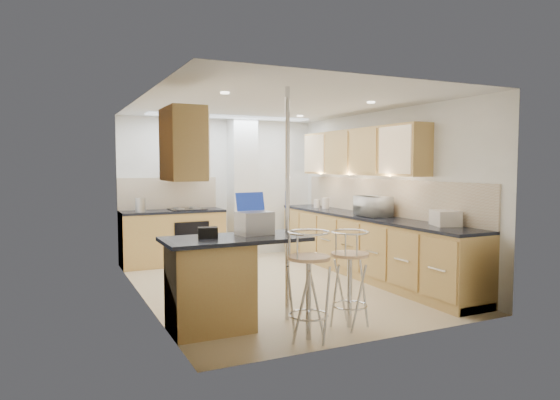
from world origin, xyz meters
name	(u,v)px	position (x,y,z in m)	size (l,w,h in m)	color
ground	(276,285)	(0.00, 0.00, 0.00)	(4.80, 4.80, 0.00)	beige
room_shell	(285,174)	(0.32, 0.38, 1.54)	(3.64, 4.84, 2.51)	silver
right_counter	(365,245)	(1.50, 0.00, 0.46)	(0.63, 4.40, 0.92)	tan
back_counter	(173,237)	(-0.95, 2.10, 0.46)	(1.70, 0.63, 0.92)	tan
peninsula	(235,282)	(-1.12, -1.45, 0.48)	(1.47, 0.72, 0.94)	tan
microwave	(373,206)	(1.49, -0.20, 1.07)	(0.54, 0.36, 0.30)	silver
laptop	(254,223)	(-0.88, -1.36, 1.06)	(0.35, 0.26, 0.24)	#95969C
bag	(208,232)	(-1.39, -1.38, 0.99)	(0.20, 0.14, 0.11)	black
bar_stool_near	(309,285)	(-0.62, -2.10, 0.53)	(0.43, 0.43, 1.06)	tan
bar_stool_end	(350,279)	(-0.06, -1.95, 0.51)	(0.41, 0.41, 1.01)	tan
jar_a	(326,203)	(1.53, 1.25, 1.01)	(0.12, 0.12, 0.19)	#F1E3D1
jar_b	(317,204)	(1.48, 1.46, 0.99)	(0.11, 0.11, 0.15)	#F1E3D1
jar_c	(372,209)	(1.53, -0.11, 1.02)	(0.14, 0.14, 0.20)	beige
jar_d	(385,212)	(1.54, -0.41, 1.00)	(0.10, 0.10, 0.16)	silver
bread_bin	(445,218)	(1.64, -1.51, 1.02)	(0.29, 0.36, 0.19)	#F1E3D1
kettle	(140,205)	(-1.50, 1.93, 1.04)	(0.16, 0.16, 0.23)	#A8AAAD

